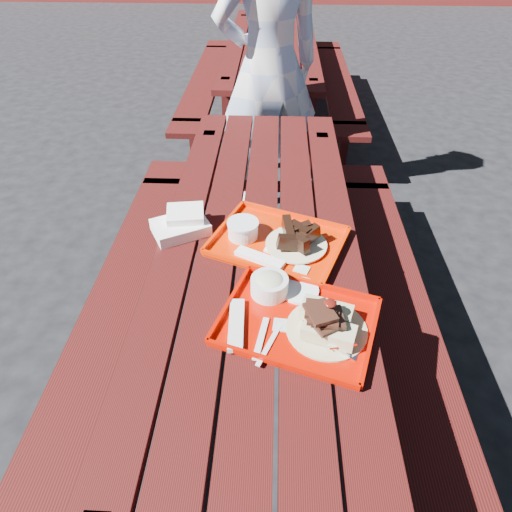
% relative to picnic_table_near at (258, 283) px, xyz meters
% --- Properties ---
extents(ground, '(60.00, 60.00, 0.00)m').
position_rel_picnic_table_near_xyz_m(ground, '(0.00, 0.00, -0.56)').
color(ground, black).
rests_on(ground, ground).
extents(picnic_table_near, '(1.41, 2.40, 0.75)m').
position_rel_picnic_table_near_xyz_m(picnic_table_near, '(0.00, 0.00, 0.00)').
color(picnic_table_near, '#400C0D').
rests_on(picnic_table_near, ground).
extents(picnic_table_far, '(1.41, 2.40, 0.75)m').
position_rel_picnic_table_near_xyz_m(picnic_table_far, '(0.00, 2.80, 0.00)').
color(picnic_table_far, '#400C0D').
rests_on(picnic_table_far, ground).
extents(near_tray, '(0.53, 0.47, 0.14)m').
position_rel_picnic_table_near_xyz_m(near_tray, '(0.14, -0.36, 0.22)').
color(near_tray, '#AF0C00').
rests_on(near_tray, picnic_table_near).
extents(far_tray, '(0.55, 0.49, 0.08)m').
position_rel_picnic_table_near_xyz_m(far_tray, '(0.06, 0.00, 0.21)').
color(far_tray, red).
rests_on(far_tray, picnic_table_near).
extents(white_cloth, '(0.24, 0.22, 0.08)m').
position_rel_picnic_table_near_xyz_m(white_cloth, '(-0.29, 0.07, 0.22)').
color(white_cloth, white).
rests_on(white_cloth, picnic_table_near).
extents(person, '(0.80, 0.69, 1.86)m').
position_rel_picnic_table_near_xyz_m(person, '(0.00, 1.48, 0.37)').
color(person, '#A4B8DA').
rests_on(person, ground).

